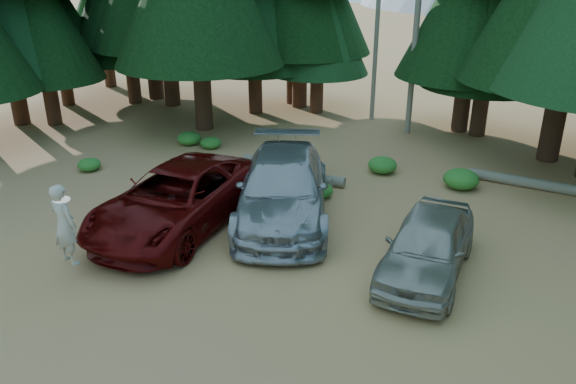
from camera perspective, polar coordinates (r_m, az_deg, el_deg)
name	(u,v)px	position (r m, az deg, el deg)	size (l,w,h in m)	color
ground	(217,311)	(12.35, -7.19, -11.86)	(160.00, 160.00, 0.00)	tan
forest_belt_north	(392,128)	(25.19, 10.48, 6.46)	(36.00, 7.00, 22.00)	black
snag_back	(378,5)	(25.54, 9.16, 18.21)	(0.20, 0.20, 10.00)	gray
red_pickup	(177,198)	(15.68, -11.18, -0.65)	(2.80, 6.08, 1.69)	#570807
silver_minivan_center	(283,188)	(15.93, -0.52, 0.41)	(2.52, 6.20, 1.80)	#A3A5AB
silver_minivan_right	(428,245)	(13.59, 14.00, -5.24)	(1.77, 4.39, 1.50)	#A5A093
frisbee_player	(64,224)	(13.57, -21.79, -3.06)	(0.78, 0.58, 1.94)	beige
log_left	(277,173)	(19.07, -1.16, 1.96)	(0.34, 0.34, 4.80)	gray
log_mid	(286,170)	(19.36, -0.20, 2.26)	(0.32, 0.32, 3.87)	gray
log_right	(555,187)	(19.80, 25.46, 0.44)	(0.34, 0.34, 5.38)	gray
shrub_far_left	(189,138)	(22.77, -10.01, 5.39)	(0.95, 0.95, 0.52)	#216A20
shrub_left	(211,143)	(22.21, -7.86, 4.97)	(0.81, 0.81, 0.44)	#216A20
shrub_center_left	(320,190)	(17.54, 3.29, 0.18)	(0.82, 0.82, 0.45)	#216A20
shrub_center_right	(382,165)	(19.76, 9.57, 2.72)	(1.00, 1.00, 0.55)	#216A20
shrub_right	(461,179)	(19.00, 17.18, 1.27)	(1.14, 1.14, 0.63)	#216A20
shrub_edge_west	(89,165)	(20.89, -19.55, 2.65)	(0.79, 0.79, 0.44)	#216A20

